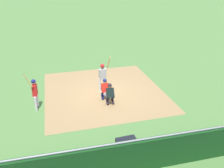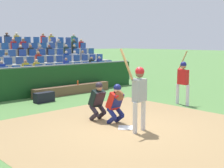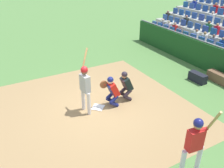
% 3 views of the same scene
% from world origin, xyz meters
% --- Properties ---
extents(ground_plane, '(160.00, 160.00, 0.00)m').
position_xyz_m(ground_plane, '(0.00, 0.00, 0.00)').
color(ground_plane, '#507E3F').
extents(infield_dirt_patch, '(7.55, 7.97, 0.01)m').
position_xyz_m(infield_dirt_patch, '(0.00, 0.50, 0.00)').
color(infield_dirt_patch, '#9A7B4F').
rests_on(infield_dirt_patch, ground_plane).
extents(home_plate_marker, '(0.62, 0.62, 0.02)m').
position_xyz_m(home_plate_marker, '(0.00, 0.00, 0.02)').
color(home_plate_marker, white).
rests_on(home_plate_marker, infield_dirt_patch).
extents(batter_at_plate, '(0.74, 0.50, 2.37)m').
position_xyz_m(batter_at_plate, '(-0.02, 0.49, 1.17)').
color(batter_at_plate, silver).
rests_on(batter_at_plate, ground_plane).
extents(catcher_crouching, '(0.46, 0.71, 1.28)m').
position_xyz_m(catcher_crouching, '(-0.10, -0.54, 0.72)').
color(catcher_crouching, navy).
rests_on(catcher_crouching, ground_plane).
extents(home_plate_umpire, '(0.47, 0.46, 1.29)m').
position_xyz_m(home_plate_umpire, '(0.03, -1.26, 0.70)').
color(home_plate_umpire, '#272029').
rests_on(home_plate_umpire, ground_plane).
extents(dugout_wall, '(13.25, 0.24, 1.45)m').
position_xyz_m(dugout_wall, '(0.00, -6.48, 0.70)').
color(dugout_wall, '#15421A').
rests_on(dugout_wall, ground_plane).
extents(dugout_bench, '(4.30, 0.40, 0.44)m').
position_xyz_m(dugout_bench, '(-2.23, -5.93, 0.22)').
color(dugout_bench, brown).
rests_on(dugout_bench, ground_plane).
extents(water_bottle_on_bench, '(0.07, 0.07, 0.22)m').
position_xyz_m(water_bottle_on_bench, '(-2.47, -5.85, 0.55)').
color(water_bottle_on_bench, '#DF5622').
rests_on(water_bottle_on_bench, dugout_bench).
extents(equipment_duffel_bag, '(0.88, 0.41, 0.42)m').
position_xyz_m(equipment_duffel_bag, '(-0.16, -5.08, 0.21)').
color(equipment_duffel_bag, black).
rests_on(equipment_duffel_bag, ground_plane).
extents(on_deck_batter, '(0.58, 0.66, 2.18)m').
position_xyz_m(on_deck_batter, '(-4.06, -0.81, 1.10)').
color(on_deck_batter, silver).
rests_on(on_deck_batter, ground_plane).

